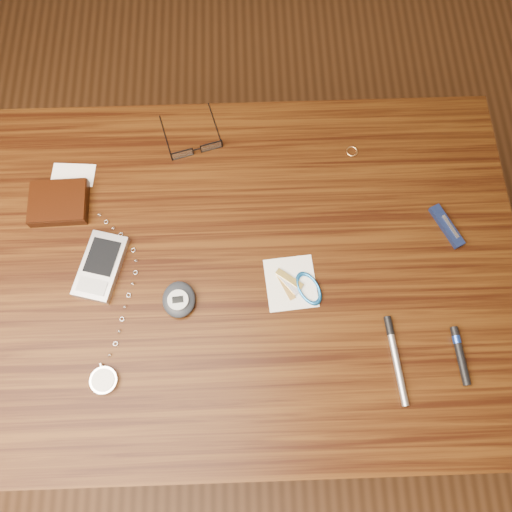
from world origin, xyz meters
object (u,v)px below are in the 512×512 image
object	(u,v)px
pocket_watch	(105,373)
pedometer	(179,300)
desk	(245,284)
eyeglasses	(196,148)
silver_pen	(395,353)
pda_phone	(101,266)
notepad_keys	(300,286)
wallet_and_card	(59,202)
pocket_knife	(447,226)

from	to	relation	value
pocket_watch	pedometer	size ratio (longest dim) A/B	4.63
desk	eyeglasses	distance (m)	0.28
pedometer	silver_pen	xyz separation A→B (m)	(0.36, -0.10, -0.01)
pocket_watch	pda_phone	bearing A→B (deg)	95.93
pedometer	notepad_keys	bearing A→B (deg)	5.37
eyeglasses	pocket_watch	xyz separation A→B (m)	(-0.15, -0.42, -0.00)
wallet_and_card	pedometer	xyz separation A→B (m)	(0.22, -0.19, 0.00)
eyeglasses	pocket_watch	distance (m)	0.44
desk	pocket_watch	distance (m)	0.31
desk	silver_pen	world-z (taller)	silver_pen
pedometer	pocket_knife	size ratio (longest dim) A/B	0.80
pocket_watch	notepad_keys	size ratio (longest dim) A/B	2.86
wallet_and_card	silver_pen	size ratio (longest dim) A/B	0.90
desk	pocket_knife	bearing A→B (deg)	9.94
pocket_watch	pocket_knife	distance (m)	0.65
pedometer	notepad_keys	distance (m)	0.21
pocket_knife	eyeglasses	bearing A→B (deg)	158.89
pda_phone	notepad_keys	world-z (taller)	pda_phone
pocket_watch	silver_pen	bearing A→B (deg)	2.04
silver_pen	desk	bearing A→B (deg)	147.23
pocket_watch	wallet_and_card	bearing A→B (deg)	108.50
pedometer	pocket_knife	xyz separation A→B (m)	(0.49, 0.12, -0.01)
desk	eyeglasses	size ratio (longest dim) A/B	7.77
eyeglasses	pocket_watch	size ratio (longest dim) A/B	0.40
desk	pda_phone	xyz separation A→B (m)	(-0.25, 0.01, 0.11)
desk	silver_pen	xyz separation A→B (m)	(0.25, -0.16, 0.11)
pocket_watch	notepad_keys	bearing A→B (deg)	22.84
pocket_knife	notepad_keys	bearing A→B (deg)	-159.35
pda_phone	silver_pen	world-z (taller)	pda_phone
wallet_and_card	silver_pen	world-z (taller)	wallet_and_card
notepad_keys	silver_pen	xyz separation A→B (m)	(0.15, -0.12, 0.00)
pedometer	pocket_knife	distance (m)	0.50
desk	wallet_and_card	bearing A→B (deg)	158.13
eyeglasses	pocket_watch	bearing A→B (deg)	-109.39
pda_phone	pocket_knife	bearing A→B (deg)	5.26
desk	pocket_watch	xyz separation A→B (m)	(-0.23, -0.18, 0.11)
wallet_and_card	silver_pen	bearing A→B (deg)	-26.76
pedometer	silver_pen	distance (m)	0.38
wallet_and_card	pocket_knife	bearing A→B (deg)	-5.62
eyeglasses	desk	bearing A→B (deg)	-70.70
desk	pocket_knife	world-z (taller)	pocket_knife
eyeglasses	wallet_and_card	bearing A→B (deg)	-157.03
pocket_knife	silver_pen	xyz separation A→B (m)	(-0.12, -0.23, 0.00)
pocket_watch	silver_pen	xyz separation A→B (m)	(0.48, 0.02, -0.00)
eyeglasses	pedometer	xyz separation A→B (m)	(-0.03, -0.30, 0.00)
pedometer	pocket_watch	bearing A→B (deg)	-135.14
pda_phone	notepad_keys	distance (m)	0.35
silver_pen	eyeglasses	bearing A→B (deg)	129.67
desk	notepad_keys	xyz separation A→B (m)	(0.10, -0.04, 0.11)
notepad_keys	silver_pen	size ratio (longest dim) A/B	0.76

